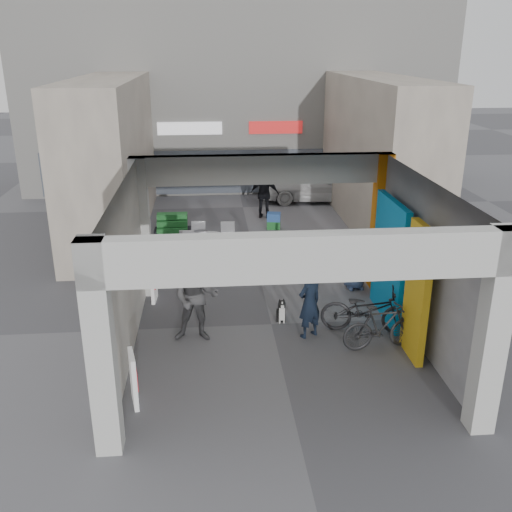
{
  "coord_description": "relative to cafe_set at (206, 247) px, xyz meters",
  "views": [
    {
      "loc": [
        -1.36,
        -11.55,
        5.99
      ],
      "look_at": [
        -0.26,
        1.0,
        1.3
      ],
      "focal_mm": 40.0,
      "sensor_mm": 36.0,
      "label": 1
    }
  ],
  "objects": [
    {
      "name": "man_crates",
      "position": [
        2.17,
        4.08,
        0.55
      ],
      "size": [
        1.13,
        0.68,
        1.79
      ],
      "primitive_type": "imported",
      "rotation": [
        0.0,
        0.0,
        2.9
      ],
      "color": "black",
      "rests_on": "ground"
    },
    {
      "name": "bicycle_rear",
      "position": [
        3.61,
        -5.71,
        0.15
      ],
      "size": [
        1.7,
        0.63,
        1.0
      ],
      "primitive_type": "imported",
      "rotation": [
        0.0,
        0.0,
        1.67
      ],
      "color": "black",
      "rests_on": "ground"
    },
    {
      "name": "man_elderly",
      "position": [
        3.87,
        -2.57,
        0.39
      ],
      "size": [
        0.77,
        0.54,
        1.48
      ],
      "primitive_type": "imported",
      "rotation": [
        0.0,
        0.0,
        0.1
      ],
      "color": "#536CA1",
      "rests_on": "ground"
    },
    {
      "name": "ground",
      "position": [
        1.46,
        -4.43,
        -0.35
      ],
      "size": [
        90.0,
        90.0,
        0.0
      ],
      "primitive_type": "plane",
      "color": "#5D5D62",
      "rests_on": "ground"
    },
    {
      "name": "bollard_center",
      "position": [
        1.43,
        -2.09,
        0.09
      ],
      "size": [
        0.09,
        0.09,
        0.88
      ],
      "primitive_type": "cylinder",
      "color": "#989BA1",
      "rests_on": "ground"
    },
    {
      "name": "border_collie",
      "position": [
        1.71,
        -4.29,
        -0.12
      ],
      "size": [
        0.21,
        0.42,
        0.58
      ],
      "rotation": [
        0.0,
        0.0,
        -0.16
      ],
      "color": "black",
      "rests_on": "ground"
    },
    {
      "name": "plaza_bldg_right",
      "position": [
        5.96,
        3.07,
        2.15
      ],
      "size": [
        2.0,
        9.0,
        5.0
      ],
      "primitive_type": "cube",
      "color": "#B7AA97",
      "rests_on": "ground"
    },
    {
      "name": "arcade_canopy",
      "position": [
        2.0,
        -5.26,
        1.95
      ],
      "size": [
        6.4,
        6.45,
        6.4
      ],
      "color": "#BBBBB7",
      "rests_on": "ground"
    },
    {
      "name": "advert_board_far",
      "position": [
        -1.28,
        -2.88,
        0.16
      ],
      "size": [
        0.13,
        0.55,
        1.0
      ],
      "rotation": [
        0.0,
        0.0,
        -0.07
      ],
      "color": "silver",
      "rests_on": "ground"
    },
    {
      "name": "far_building",
      "position": [
        1.46,
        9.56,
        3.64
      ],
      "size": [
        18.0,
        4.08,
        8.0
      ],
      "color": "silver",
      "rests_on": "ground"
    },
    {
      "name": "man_back_turned",
      "position": [
        -0.21,
        -4.99,
        0.65
      ],
      "size": [
        1.05,
        0.86,
        2.0
      ],
      "primitive_type": "imported",
      "rotation": [
        0.0,
        0.0,
        -0.11
      ],
      "color": "#414144",
      "rests_on": "ground"
    },
    {
      "name": "white_van",
      "position": [
        4.36,
        6.3,
        0.4
      ],
      "size": [
        4.5,
        2.11,
        1.49
      ],
      "primitive_type": "imported",
      "rotation": [
        0.0,
        0.0,
        1.49
      ],
      "color": "silver",
      "rests_on": "ground"
    },
    {
      "name": "crate_stack",
      "position": [
        2.35,
        2.71,
        -0.07
      ],
      "size": [
        0.5,
        0.42,
        0.56
      ],
      "rotation": [
        0.0,
        0.0,
        -0.17
      ],
      "color": "#195722",
      "rests_on": "ground"
    },
    {
      "name": "advert_board_near",
      "position": [
        -1.28,
        -7.26,
        0.16
      ],
      "size": [
        0.2,
        0.55,
        1.0
      ],
      "rotation": [
        0.0,
        0.0,
        0.22
      ],
      "color": "silver",
      "rests_on": "ground"
    },
    {
      "name": "bollard_right",
      "position": [
        2.99,
        -2.14,
        0.12
      ],
      "size": [
        0.09,
        0.09,
        0.93
      ],
      "primitive_type": "cylinder",
      "color": "#989BA1",
      "rests_on": "ground"
    },
    {
      "name": "produce_stand",
      "position": [
        -1.08,
        2.04,
        -0.04
      ],
      "size": [
        1.18,
        0.64,
        0.78
      ],
      "rotation": [
        0.0,
        0.0,
        0.17
      ],
      "color": "black",
      "rests_on": "ground"
    },
    {
      "name": "cafe_set",
      "position": [
        0.0,
        0.0,
        0.0
      ],
      "size": [
        1.63,
        1.32,
        0.99
      ],
      "rotation": [
        0.0,
        0.0,
        0.04
      ],
      "color": "#ACABB0",
      "rests_on": "ground"
    },
    {
      "name": "bollard_left",
      "position": [
        -0.01,
        -2.22,
        0.13
      ],
      "size": [
        0.09,
        0.09,
        0.96
      ],
      "primitive_type": "cylinder",
      "color": "#989BA1",
      "rests_on": "ground"
    },
    {
      "name": "plaza_bldg_left",
      "position": [
        -3.04,
        3.07,
        2.15
      ],
      "size": [
        2.0,
        9.0,
        5.0
      ],
      "primitive_type": "cube",
      "color": "#B7AA97",
      "rests_on": "ground"
    },
    {
      "name": "bicycle_front",
      "position": [
        3.51,
        -4.96,
        0.18
      ],
      "size": [
        2.12,
        1.15,
        1.06
      ],
      "primitive_type": "imported",
      "rotation": [
        0.0,
        0.0,
        1.34
      ],
      "color": "black",
      "rests_on": "ground"
    },
    {
      "name": "man_with_dog",
      "position": [
        2.21,
        -5.05,
        0.45
      ],
      "size": [
        0.69,
        0.62,
        1.59
      ],
      "primitive_type": "imported",
      "rotation": [
        0.0,
        0.0,
        3.67
      ],
      "color": "black",
      "rests_on": "ground"
    }
  ]
}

